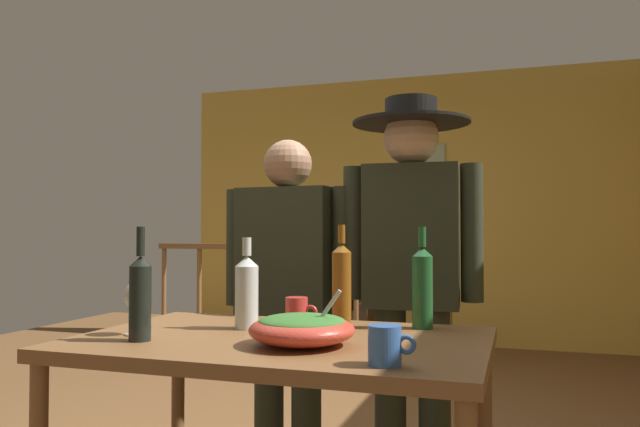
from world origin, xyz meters
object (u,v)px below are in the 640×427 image
at_px(flat_screen_tv, 328,279).
at_px(person_standing_left, 288,283).
at_px(wine_bottle_green, 422,286).
at_px(wine_bottle_clear, 247,291).
at_px(stair_railing, 337,289).
at_px(person_standing_right, 412,262).
at_px(framed_picture, 423,171).
at_px(wine_bottle_amber, 342,283).
at_px(mug_blue, 386,345).
at_px(salad_bowl, 302,328).
at_px(tv_console, 329,322).
at_px(mug_red, 297,313).
at_px(wine_glass, 138,297).
at_px(serving_table, 282,365).
at_px(wine_bottle_dark, 140,296).

relative_size(flat_screen_tv, person_standing_left, 0.29).
bearing_deg(wine_bottle_green, wine_bottle_clear, -161.40).
distance_m(stair_railing, person_standing_right, 2.82).
relative_size(framed_picture, wine_bottle_clear, 1.79).
height_order(wine_bottle_amber, mug_blue, wine_bottle_amber).
xyz_separation_m(salad_bowl, wine_bottle_amber, (0.00, 0.39, 0.10)).
xyz_separation_m(tv_console, mug_red, (1.15, -4.04, 0.65)).
bearing_deg(salad_bowl, mug_blue, -32.87).
relative_size(framed_picture, stair_railing, 0.20).
bearing_deg(wine_glass, mug_blue, -12.74).
height_order(serving_table, mug_red, mug_red).
xyz_separation_m(tv_console, person_standing_left, (0.88, -3.43, 0.69)).
bearing_deg(wine_bottle_dark, tv_console, 100.09).
bearing_deg(person_standing_left, wine_bottle_clear, 103.15).
height_order(wine_bottle_amber, person_standing_left, person_standing_left).
xyz_separation_m(wine_bottle_green, person_standing_right, (-0.11, 0.46, 0.06)).
height_order(salad_bowl, wine_bottle_dark, wine_bottle_dark).
height_order(framed_picture, person_standing_right, framed_picture).
bearing_deg(wine_bottle_green, framed_picture, 98.35).
bearing_deg(wine_bottle_amber, mug_red, -134.31).
bearing_deg(person_standing_right, tv_console, -71.39).
height_order(framed_picture, stair_railing, framed_picture).
relative_size(salad_bowl, wine_bottle_green, 0.89).
relative_size(wine_glass, person_standing_right, 0.10).
height_order(stair_railing, wine_glass, stair_railing).
distance_m(framed_picture, mug_red, 4.42).
height_order(wine_bottle_green, person_standing_left, person_standing_left).
bearing_deg(mug_red, flat_screen_tv, 105.98).
height_order(wine_glass, wine_bottle_dark, wine_bottle_dark).
xyz_separation_m(serving_table, wine_bottle_amber, (0.11, 0.28, 0.23)).
relative_size(stair_railing, mug_red, 24.90).
bearing_deg(salad_bowl, wine_bottle_amber, 89.35).
bearing_deg(wine_bottle_amber, wine_bottle_dark, -135.75).
height_order(wine_bottle_dark, person_standing_left, person_standing_left).
bearing_deg(tv_console, framed_picture, 17.40).
xyz_separation_m(wine_bottle_dark, mug_blue, (0.76, -0.10, -0.08)).
bearing_deg(mug_red, wine_bottle_amber, 45.69).
relative_size(wine_bottle_amber, mug_red, 3.15).
bearing_deg(framed_picture, wine_glass, -92.67).
relative_size(wine_bottle_clear, person_standing_right, 0.18).
bearing_deg(tv_console, wine_bottle_amber, -72.09).
distance_m(wine_bottle_dark, wine_bottle_amber, 0.68).
xyz_separation_m(serving_table, wine_bottle_green, (0.39, 0.30, 0.23)).
xyz_separation_m(mug_blue, person_standing_left, (-0.66, 1.05, 0.05)).
bearing_deg(mug_blue, wine_bottle_clear, 144.00).
distance_m(tv_console, person_standing_right, 3.80).
bearing_deg(serving_table, mug_red, 92.50).
xyz_separation_m(wine_bottle_dark, person_standing_left, (0.10, 0.95, -0.04)).
height_order(framed_picture, wine_glass, framed_picture).
distance_m(salad_bowl, person_standing_right, 0.90).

